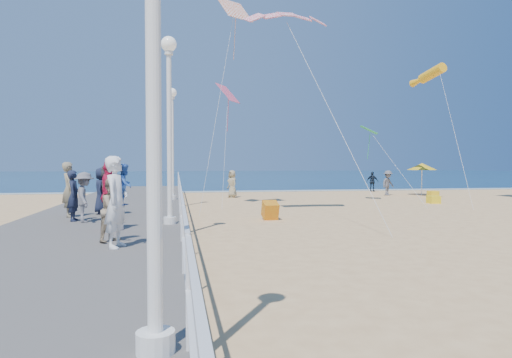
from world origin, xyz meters
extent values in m
plane|color=#E6B878|center=(0.00, 0.00, 0.00)|extent=(160.00, 160.00, 0.00)
cube|color=#0C2C4D|center=(0.00, 65.00, 0.01)|extent=(160.00, 90.00, 0.05)
cube|color=silver|center=(0.00, 20.50, 0.03)|extent=(160.00, 1.20, 0.04)
cube|color=#66625C|center=(-7.50, 0.00, 0.20)|extent=(5.00, 44.00, 0.40)
cube|color=white|center=(-5.05, 0.00, 1.45)|extent=(0.05, 42.00, 0.06)
cube|color=white|center=(-5.05, 0.00, 0.95)|extent=(0.05, 42.00, 0.04)
cylinder|color=white|center=(-5.35, -9.00, 0.50)|extent=(0.36, 0.36, 0.20)
cylinder|color=white|center=(-5.35, -9.00, 2.85)|extent=(0.14, 0.14, 4.70)
cylinder|color=white|center=(-5.35, 0.00, 0.50)|extent=(0.36, 0.36, 0.20)
cylinder|color=white|center=(-5.35, 0.00, 2.85)|extent=(0.14, 0.14, 4.70)
sphere|color=white|center=(-5.35, 0.00, 5.50)|extent=(0.44, 0.44, 0.44)
cylinder|color=white|center=(-5.35, 9.00, 0.50)|extent=(0.36, 0.36, 0.20)
cylinder|color=white|center=(-5.35, 9.00, 2.85)|extent=(0.14, 0.14, 4.70)
sphere|color=white|center=(-5.35, 9.00, 5.50)|extent=(0.44, 0.44, 0.44)
imported|color=white|center=(-6.37, -3.54, 1.34)|extent=(0.61, 0.78, 1.89)
imported|color=blue|center=(-6.22, -3.39, 1.69)|extent=(0.43, 0.50, 0.88)
imported|color=#191F37|center=(-8.19, 1.14, 1.16)|extent=(0.38, 0.57, 1.52)
imported|color=gray|center=(-6.54, -2.77, 1.11)|extent=(0.82, 0.87, 1.41)
imported|color=slate|center=(-7.83, 0.81, 1.14)|extent=(0.73, 1.05, 1.48)
imported|color=#BC173E|center=(-6.88, -0.99, 1.30)|extent=(0.50, 1.08, 1.81)
imported|color=#181E35|center=(-7.68, 3.01, 1.20)|extent=(0.57, 0.82, 1.59)
imported|color=#4E4F53|center=(-7.39, 2.46, 1.26)|extent=(0.72, 1.64, 1.71)
imported|color=gray|center=(-8.58, 2.28, 1.29)|extent=(0.57, 0.73, 1.78)
imported|color=#5B5A60|center=(8.62, 14.93, 0.83)|extent=(1.23, 1.05, 1.65)
imported|color=#162131|center=(9.36, 19.02, 0.75)|extent=(0.91, 0.86, 1.51)
imported|color=#9C8F6B|center=(-1.77, 14.77, 0.85)|extent=(0.82, 0.98, 1.70)
cube|color=#CC490C|center=(-1.69, 3.57, 0.30)|extent=(0.59, 0.74, 0.74)
cylinder|color=white|center=(10.86, 14.62, 0.90)|extent=(0.05, 0.05, 1.80)
cone|color=gold|center=(10.86, 14.62, 1.91)|extent=(1.90, 1.90, 0.45)
cube|color=yellow|center=(10.59, 12.82, 0.20)|extent=(0.55, 0.55, 0.40)
cube|color=yellow|center=(8.28, 8.95, 0.20)|extent=(0.55, 0.55, 0.40)
cylinder|color=#FCAC15|center=(8.99, 10.42, 7.17)|extent=(1.05, 2.93, 1.14)
cube|color=#DF5275|center=(-2.60, 9.67, 5.64)|extent=(1.35, 1.48, 0.93)
cube|color=green|center=(5.49, 10.96, 4.00)|extent=(1.24, 1.30, 0.48)
cube|color=#E94F1B|center=(-2.49, 7.76, 9.17)|extent=(1.71, 1.55, 1.09)
camera|label=1|loc=(-5.15, -13.21, 2.14)|focal=32.00mm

